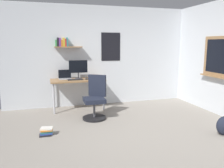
{
  "coord_description": "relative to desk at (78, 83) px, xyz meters",
  "views": [
    {
      "loc": [
        -1.37,
        -3.44,
        1.63
      ],
      "look_at": [
        -0.16,
        0.72,
        0.85
      ],
      "focal_mm": 36.03,
      "sensor_mm": 36.0,
      "label": 1
    }
  ],
  "objects": [
    {
      "name": "coffee_mug",
      "position": [
        0.56,
        -0.03,
        0.13
      ],
      "size": [
        0.08,
        0.08,
        0.09
      ],
      "primitive_type": "cylinder",
      "color": "#334CA5",
      "rests_on": "desk"
    },
    {
      "name": "book_stack_on_floor",
      "position": [
        -0.78,
        -1.49,
        -0.61
      ],
      "size": [
        0.25,
        0.19,
        0.14
      ],
      "color": "black",
      "rests_on": "ground"
    },
    {
      "name": "keyboard",
      "position": [
        -0.07,
        -0.08,
        0.09
      ],
      "size": [
        0.37,
        0.13,
        0.02
      ],
      "primitive_type": "cube",
      "color": "black",
      "rests_on": "desk"
    },
    {
      "name": "computer_mouse",
      "position": [
        0.21,
        -0.08,
        0.1
      ],
      "size": [
        0.1,
        0.06,
        0.03
      ],
      "primitive_type": "ellipsoid",
      "color": "#262628",
      "rests_on": "desk"
    },
    {
      "name": "wall_back",
      "position": [
        0.65,
        0.39,
        0.63
      ],
      "size": [
        5.0,
        0.3,
        2.6
      ],
      "color": "silver",
      "rests_on": "ground"
    },
    {
      "name": "monitor_primary",
      "position": [
        0.03,
        0.1,
        0.35
      ],
      "size": [
        0.46,
        0.17,
        0.46
      ],
      "color": "#38383D",
      "rests_on": "desk"
    },
    {
      "name": "desk",
      "position": [
        0.0,
        0.0,
        0.0
      ],
      "size": [
        1.32,
        0.62,
        0.76
      ],
      "color": "#997047",
      "rests_on": "ground"
    },
    {
      "name": "laptop",
      "position": [
        -0.3,
        0.15,
        0.14
      ],
      "size": [
        0.31,
        0.21,
        0.23
      ],
      "color": "#ADAFB5",
      "rests_on": "desk"
    },
    {
      "name": "office_chair",
      "position": [
        0.27,
        -0.8,
        -0.27
      ],
      "size": [
        0.56,
        0.57,
        0.95
      ],
      "color": "black",
      "rests_on": "ground"
    },
    {
      "name": "ground_plane",
      "position": [
        0.66,
        -2.06,
        -0.68
      ],
      "size": [
        5.2,
        5.2,
        0.0
      ],
      "primitive_type": "plane",
      "color": "gray",
      "rests_on": "ground"
    }
  ]
}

